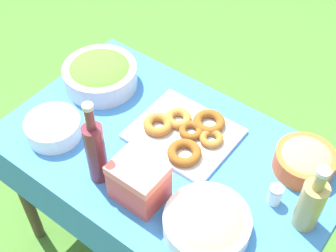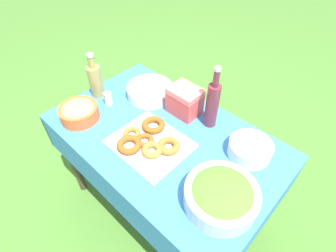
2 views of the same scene
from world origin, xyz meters
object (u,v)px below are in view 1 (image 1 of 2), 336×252
salad_bowl (100,74)px  wine_bottle (96,151)px  pasta_bowl (207,222)px  bread_bowl (305,160)px  donut_platter (185,132)px  cooler_box (139,182)px  olive_oil_bottle (311,204)px  plate_stack (53,128)px

salad_bowl → wine_bottle: size_ratio=0.86×
pasta_bowl → bread_bowl: (0.13, 0.40, 0.01)m
donut_platter → cooler_box: bearing=-83.6°
olive_oil_bottle → wine_bottle: (-0.64, -0.26, 0.03)m
salad_bowl → donut_platter: bearing=-2.8°
salad_bowl → pasta_bowl: size_ratio=1.09×
cooler_box → donut_platter: bearing=96.4°
donut_platter → olive_oil_bottle: olive_oil_bottle is taller
olive_oil_bottle → wine_bottle: bearing=-158.0°
donut_platter → cooler_box: 0.31m
bread_bowl → wine_bottle: bearing=-140.1°
donut_platter → salad_bowl: bearing=177.2°
pasta_bowl → bread_bowl: bearing=71.7°
wine_bottle → plate_stack: bearing=171.4°
cooler_box → pasta_bowl: bearing=6.4°
donut_platter → olive_oil_bottle: 0.53m
pasta_bowl → donut_platter: 0.40m
olive_oil_bottle → cooler_box: 0.54m
salad_bowl → pasta_bowl: bearing=-22.5°
donut_platter → pasta_bowl: bearing=-44.5°
donut_platter → wine_bottle: bearing=-111.2°
donut_platter → plate_stack: 0.48m
pasta_bowl → wine_bottle: size_ratio=0.79×
wine_bottle → bread_bowl: bearing=39.9°
pasta_bowl → donut_platter: pasta_bowl is taller
plate_stack → cooler_box: size_ratio=1.20×
plate_stack → bread_bowl: (0.80, 0.41, 0.01)m
pasta_bowl → olive_oil_bottle: 0.32m
bread_bowl → plate_stack: bearing=-152.9°
pasta_bowl → olive_oil_bottle: olive_oil_bottle is taller
salad_bowl → pasta_bowl: (0.72, -0.30, -0.02)m
pasta_bowl → salad_bowl: bearing=157.5°
bread_bowl → cooler_box: bearing=-131.4°
bread_bowl → salad_bowl: bearing=-173.1°
pasta_bowl → bread_bowl: bread_bowl is taller
donut_platter → plate_stack: plate_stack is taller
bread_bowl → cooler_box: size_ratio=1.22×
donut_platter → bread_bowl: size_ratio=1.76×
pasta_bowl → donut_platter: bearing=135.5°
salad_bowl → olive_oil_bottle: (0.95, -0.09, 0.05)m
pasta_bowl → wine_bottle: wine_bottle is taller
pasta_bowl → wine_bottle: (-0.41, -0.05, 0.10)m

